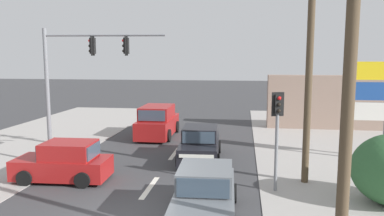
{
  "coord_description": "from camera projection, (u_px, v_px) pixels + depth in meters",
  "views": [
    {
      "loc": [
        3.35,
        -9.91,
        4.73
      ],
      "look_at": [
        1.43,
        4.0,
        2.85
      ],
      "focal_mm": 35.0,
      "sensor_mm": 36.0,
      "label": 1
    }
  ],
  "objects": [
    {
      "name": "hatchback_receding_far",
      "position": [
        64.0,
        163.0,
        14.5
      ],
      "size": [
        3.69,
        1.88,
        1.53
      ],
      "color": "maroon",
      "rests_on": "ground"
    },
    {
      "name": "sedan_oncoming_near",
      "position": [
        200.0,
        145.0,
        17.48
      ],
      "size": [
        2.03,
        4.31,
        1.56
      ],
      "color": "black",
      "rests_on": "ground"
    },
    {
      "name": "sedan_crossing_left",
      "position": [
        205.0,
        195.0,
        11.05
      ],
      "size": [
        2.0,
        4.29,
        1.56
      ],
      "color": "slate",
      "rests_on": "ground"
    },
    {
      "name": "traffic_signal_mast",
      "position": [
        76.0,
        72.0,
        16.18
      ],
      "size": [
        5.28,
        0.62,
        6.0
      ],
      "color": "slate",
      "rests_on": "ground"
    },
    {
      "name": "shopfront_wall_far",
      "position": [
        359.0,
        103.0,
        24.79
      ],
      "size": [
        12.0,
        1.0,
        3.6
      ],
      "primitive_type": "cube",
      "color": "gray",
      "rests_on": "ground"
    },
    {
      "name": "shopping_plaza_sign",
      "position": [
        368.0,
        96.0,
        17.45
      ],
      "size": [
        2.1,
        0.16,
        4.6
      ],
      "color": "slate",
      "rests_on": "ground"
    },
    {
      "name": "suv_kerbside_parked",
      "position": [
        158.0,
        122.0,
        22.61
      ],
      "size": [
        2.09,
        4.55,
        1.9
      ],
      "color": "maroon",
      "rests_on": "ground"
    },
    {
      "name": "lane_dash_far",
      "position": [
        175.0,
        153.0,
        18.66
      ],
      "size": [
        0.2,
        2.4,
        0.01
      ],
      "primitive_type": "cube",
      "color": "silver",
      "rests_on": "ground"
    },
    {
      "name": "lane_dash_mid",
      "position": [
        150.0,
        187.0,
        13.75
      ],
      "size": [
        0.2,
        2.4,
        0.01
      ],
      "primitive_type": "cube",
      "color": "silver",
      "rests_on": "ground"
    },
    {
      "name": "utility_pole_foreground_right",
      "position": [
        345.0,
        24.0,
        7.4
      ],
      "size": [
        3.78,
        0.32,
        10.06
      ],
      "color": "#4C3D2B",
      "rests_on": "ground"
    },
    {
      "name": "pedestal_signal_right_kerb",
      "position": [
        277.0,
        125.0,
        13.07
      ],
      "size": [
        0.43,
        0.31,
        3.56
      ],
      "color": "slate",
      "rests_on": "ground"
    },
    {
      "name": "utility_pole_midground_right",
      "position": [
        310.0,
        44.0,
        13.63
      ],
      "size": [
        1.8,
        0.26,
        9.96
      ],
      "color": "#4C3D2B",
      "rests_on": "ground"
    }
  ]
}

